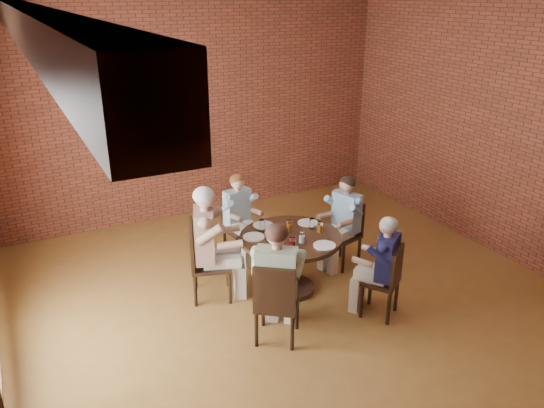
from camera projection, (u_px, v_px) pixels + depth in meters
name	position (u px, v px, depth m)	size (l,w,h in m)	color
floor	(304.00, 313.00, 6.20)	(7.00, 7.00, 0.00)	brown
ceiling	(312.00, 2.00, 4.92)	(7.00, 7.00, 0.00)	silver
wall_back	(195.00, 112.00, 8.44)	(7.00, 7.00, 0.00)	brown
wall_right	(521.00, 138.00, 6.93)	(7.00, 7.00, 0.00)	brown
ceiling_beam	(29.00, 24.00, 3.93)	(0.22, 6.90, 0.26)	black
dining_table	(290.00, 252.00, 6.47)	(1.24, 1.24, 0.75)	black
chair_a	(346.00, 230.00, 7.15)	(0.48, 0.48, 0.90)	black
diner_a	(343.00, 222.00, 7.05)	(0.49, 0.60, 1.27)	teal
chair_b	(237.00, 225.00, 7.34)	(0.43, 0.43, 0.88)	black
diner_b	(240.00, 218.00, 7.24)	(0.46, 0.57, 1.22)	#7E94A1
chair_c	(203.00, 258.00, 6.34)	(0.60, 0.60, 0.99)	black
diner_c	(210.00, 244.00, 6.28)	(0.58, 0.72, 1.42)	brown
chair_d	(276.00, 301.00, 5.49)	(0.62, 0.62, 0.95)	black
diner_d	(277.00, 282.00, 5.51)	(0.54, 0.67, 1.36)	#9F957D
chair_e	(387.00, 279.00, 5.97)	(0.52, 0.52, 0.88)	black
diner_e	(382.00, 267.00, 5.95)	(0.46, 0.57, 1.23)	#171741
plate_a	(308.00, 223.00, 6.73)	(0.26, 0.26, 0.01)	white
plate_b	(263.00, 225.00, 6.66)	(0.26, 0.26, 0.01)	white
plate_c	(254.00, 237.00, 6.34)	(0.26, 0.26, 0.01)	white
plate_d	(324.00, 245.00, 6.14)	(0.26, 0.26, 0.01)	white
glass_a	(312.00, 224.00, 6.55)	(0.07, 0.07, 0.14)	white
glass_b	(289.00, 226.00, 6.50)	(0.07, 0.07, 0.14)	white
glass_c	(262.00, 225.00, 6.52)	(0.07, 0.07, 0.14)	white
glass_d	(272.00, 232.00, 6.32)	(0.07, 0.07, 0.14)	white
glass_e	(277.00, 240.00, 6.13)	(0.07, 0.07, 0.14)	white
glass_f	(292.00, 243.00, 6.05)	(0.07, 0.07, 0.14)	white
glass_g	(302.00, 237.00, 6.20)	(0.07, 0.07, 0.14)	white
glass_h	(320.00, 227.00, 6.46)	(0.07, 0.07, 0.14)	white
smartphone	(330.00, 243.00, 6.20)	(0.07, 0.14, 0.01)	black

